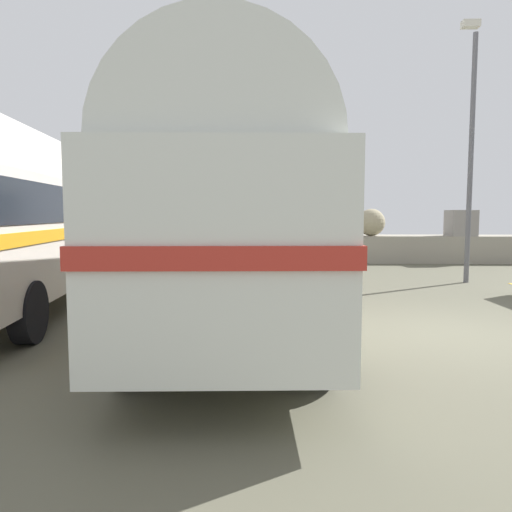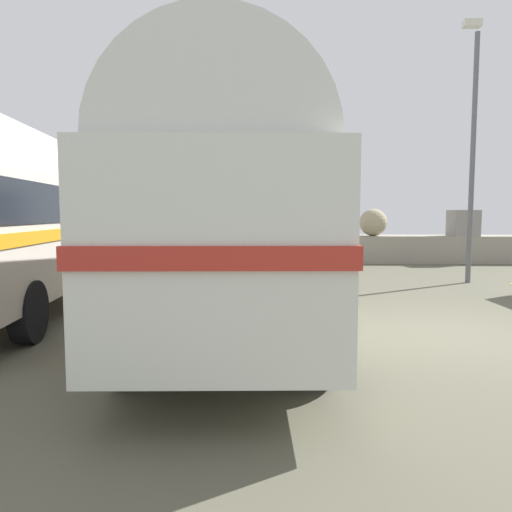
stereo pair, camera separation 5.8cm
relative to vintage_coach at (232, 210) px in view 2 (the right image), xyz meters
The scene contains 5 objects.
ground 4.01m from the vintage_coach, ahead, with size 32.00×26.00×0.02m.
breakwater 12.15m from the vintage_coach, 72.95° to the left, with size 31.36×2.08×2.42m.
vintage_coach is the anchor object (origin of this frame).
second_coach 4.63m from the vintage_coach, 162.16° to the left, with size 3.43×8.81×3.70m.
lamp_post 8.53m from the vintage_coach, 41.47° to the left, with size 0.78×1.03×6.95m.
Camera 2 is at (-2.78, -7.73, 1.98)m, focal length 33.17 mm.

